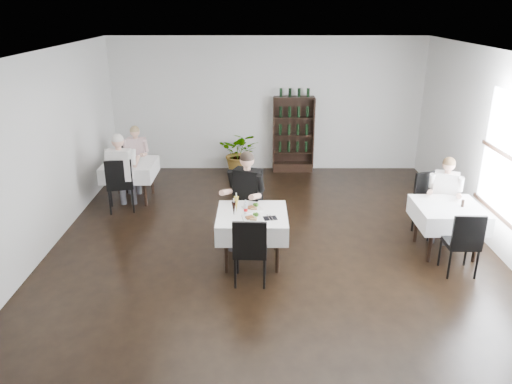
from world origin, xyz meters
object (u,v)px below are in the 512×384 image
at_px(main_table, 252,223).
at_px(potted_tree, 241,153).
at_px(diner_main, 245,192).
at_px(wine_shelf, 293,135).

bearing_deg(main_table, potted_tree, 94.05).
bearing_deg(diner_main, wine_shelf, 74.99).
distance_m(main_table, potted_tree, 4.10).
bearing_deg(wine_shelf, potted_tree, -169.44).
distance_m(wine_shelf, diner_main, 3.90).
distance_m(main_table, diner_main, 0.62).
relative_size(wine_shelf, main_table, 1.70).
height_order(main_table, diner_main, diner_main).
height_order(main_table, potted_tree, potted_tree).
bearing_deg(wine_shelf, diner_main, -105.01).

